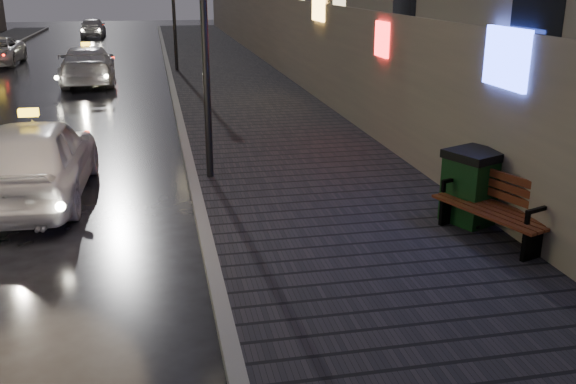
% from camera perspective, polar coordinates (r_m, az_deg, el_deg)
% --- Properties ---
extents(ground, '(120.00, 120.00, 0.00)m').
position_cam_1_polar(ground, '(7.60, -17.03, -13.68)').
color(ground, black).
rests_on(ground, ground).
extents(sidewalk, '(4.60, 58.00, 0.15)m').
position_cam_1_polar(sidewalk, '(27.88, -5.46, 10.42)').
color(sidewalk, black).
rests_on(sidewalk, ground).
extents(curb, '(0.20, 58.00, 0.15)m').
position_cam_1_polar(curb, '(27.72, -10.48, 10.15)').
color(curb, slate).
rests_on(curb, ground).
extents(lamp_near, '(0.36, 0.36, 5.28)m').
position_cam_1_polar(lamp_near, '(12.49, -7.53, 16.23)').
color(lamp_near, black).
rests_on(lamp_near, sidewalk).
extents(bench, '(1.28, 2.07, 1.00)m').
position_cam_1_polar(bench, '(10.21, 18.09, -1.29)').
color(bench, black).
rests_on(bench, sidewalk).
extents(trash_bin, '(1.02, 1.02, 1.19)m').
position_cam_1_polar(trash_bin, '(10.78, 16.08, 0.53)').
color(trash_bin, black).
rests_on(trash_bin, sidewalk).
extents(taxi_near, '(2.04, 4.70, 1.58)m').
position_cam_1_polar(taxi_near, '(12.70, -21.61, 2.78)').
color(taxi_near, silver).
rests_on(taxi_near, ground).
extents(taxi_mid, '(2.30, 5.12, 1.46)m').
position_cam_1_polar(taxi_mid, '(26.68, -17.38, 10.74)').
color(taxi_mid, silver).
rests_on(taxi_mid, ground).
extents(car_far, '(1.62, 3.97, 1.35)m').
position_cam_1_polar(car_far, '(48.34, -16.96, 13.83)').
color(car_far, '#A4A3AB').
rests_on(car_far, ground).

